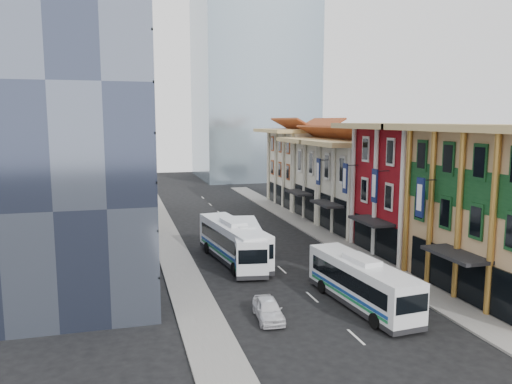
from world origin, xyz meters
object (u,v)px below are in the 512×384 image
object	(u,v)px
bus_left_far	(233,241)
sedan_left	(268,309)
shophouse_tan	(509,214)
office_tower	(68,92)
bus_left_near	(246,243)
bus_right	(361,282)

from	to	relation	value
bus_left_far	sedan_left	xyz separation A→B (m)	(-0.80, -13.68, -1.25)
shophouse_tan	sedan_left	size ratio (longest dim) A/B	3.46
office_tower	shophouse_tan	bearing A→B (deg)	-24.30
bus_left_near	sedan_left	world-z (taller)	bus_left_near
office_tower	bus_right	world-z (taller)	office_tower
bus_left_far	sedan_left	distance (m)	13.76
sedan_left	shophouse_tan	bearing A→B (deg)	4.98
sedan_left	bus_left_near	bearing A→B (deg)	86.77
bus_right	bus_left_far	bearing A→B (deg)	109.54
bus_left_near	shophouse_tan	bearing A→B (deg)	-28.69
bus_left_near	bus_left_far	xyz separation A→B (m)	(-1.01, 0.86, 0.11)
shophouse_tan	bus_left_near	world-z (taller)	shophouse_tan
shophouse_tan	office_tower	size ratio (longest dim) A/B	0.47
shophouse_tan	sedan_left	xyz separation A→B (m)	(-18.26, -0.06, -5.31)
shophouse_tan	sedan_left	world-z (taller)	shophouse_tan
shophouse_tan	bus_left_far	size ratio (longest dim) A/B	1.16
office_tower	bus_left_near	distance (m)	19.67
shophouse_tan	bus_left_near	distance (m)	21.24
shophouse_tan	sedan_left	bearing A→B (deg)	-179.81
bus_left_near	sedan_left	bearing A→B (deg)	-88.92
bus_left_near	bus_left_far	world-z (taller)	bus_left_far
office_tower	bus_left_near	bearing A→B (deg)	-4.88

